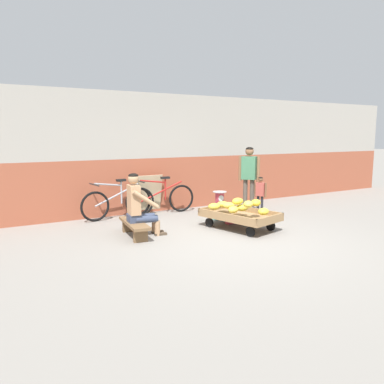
{
  "coord_description": "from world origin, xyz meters",
  "views": [
    {
      "loc": [
        -3.89,
        -5.09,
        1.82
      ],
      "look_at": [
        -0.34,
        1.02,
        0.75
      ],
      "focal_mm": 35.91,
      "sensor_mm": 36.0,
      "label": 1
    }
  ],
  "objects_px": {
    "bicycle_near_left": "(117,202)",
    "bicycle_far_left": "(161,199)",
    "weighing_scale": "(220,198)",
    "sign_board": "(147,194)",
    "low_bench": "(134,226)",
    "customer_child": "(260,192)",
    "banana_cart": "(240,217)",
    "plastic_crate": "(219,212)",
    "customer_adult": "(249,173)",
    "shopping_bag": "(230,218)",
    "vendor_seated": "(139,205)"
  },
  "relations": [
    {
      "from": "bicycle_near_left",
      "to": "bicycle_far_left",
      "type": "bearing_deg",
      "value": -1.74
    },
    {
      "from": "bicycle_near_left",
      "to": "shopping_bag",
      "type": "height_order",
      "value": "bicycle_near_left"
    },
    {
      "from": "weighing_scale",
      "to": "sign_board",
      "type": "relative_size",
      "value": 0.34
    },
    {
      "from": "banana_cart",
      "to": "shopping_bag",
      "type": "bearing_deg",
      "value": 77.22
    },
    {
      "from": "banana_cart",
      "to": "plastic_crate",
      "type": "xyz_separation_m",
      "value": [
        0.19,
        0.97,
        -0.09
      ]
    },
    {
      "from": "low_bench",
      "to": "vendor_seated",
      "type": "bearing_deg",
      "value": -7.71
    },
    {
      "from": "plastic_crate",
      "to": "weighing_scale",
      "type": "xyz_separation_m",
      "value": [
        0.0,
        -0.0,
        0.3
      ]
    },
    {
      "from": "sign_board",
      "to": "customer_adult",
      "type": "distance_m",
      "value": 2.39
    },
    {
      "from": "customer_adult",
      "to": "banana_cart",
      "type": "bearing_deg",
      "value": -135.03
    },
    {
      "from": "low_bench",
      "to": "vendor_seated",
      "type": "xyz_separation_m",
      "value": [
        0.09,
        -0.01,
        0.37
      ]
    },
    {
      "from": "plastic_crate",
      "to": "customer_child",
      "type": "relative_size",
      "value": 0.41
    },
    {
      "from": "plastic_crate",
      "to": "bicycle_far_left",
      "type": "distance_m",
      "value": 1.41
    },
    {
      "from": "customer_child",
      "to": "bicycle_far_left",
      "type": "bearing_deg",
      "value": 143.54
    },
    {
      "from": "bicycle_near_left",
      "to": "shopping_bag",
      "type": "relative_size",
      "value": 6.9
    },
    {
      "from": "low_bench",
      "to": "plastic_crate",
      "type": "relative_size",
      "value": 3.13
    },
    {
      "from": "plastic_crate",
      "to": "customer_adult",
      "type": "distance_m",
      "value": 1.17
    },
    {
      "from": "plastic_crate",
      "to": "sign_board",
      "type": "bearing_deg",
      "value": 130.0
    },
    {
      "from": "vendor_seated",
      "to": "customer_child",
      "type": "bearing_deg",
      "value": 4.59
    },
    {
      "from": "weighing_scale",
      "to": "bicycle_far_left",
      "type": "bearing_deg",
      "value": 129.21
    },
    {
      "from": "weighing_scale",
      "to": "bicycle_near_left",
      "type": "xyz_separation_m",
      "value": [
        -1.92,
        1.11,
        -0.1
      ]
    },
    {
      "from": "plastic_crate",
      "to": "banana_cart",
      "type": "bearing_deg",
      "value": -101.16
    },
    {
      "from": "banana_cart",
      "to": "sign_board",
      "type": "xyz_separation_m",
      "value": [
        -0.92,
        2.3,
        0.2
      ]
    },
    {
      "from": "sign_board",
      "to": "customer_child",
      "type": "distance_m",
      "value": 2.58
    },
    {
      "from": "vendor_seated",
      "to": "weighing_scale",
      "type": "height_order",
      "value": "vendor_seated"
    },
    {
      "from": "plastic_crate",
      "to": "customer_child",
      "type": "xyz_separation_m",
      "value": [
        0.92,
        -0.25,
        0.39
      ]
    },
    {
      "from": "weighing_scale",
      "to": "bicycle_far_left",
      "type": "xyz_separation_m",
      "value": [
        -0.88,
        1.08,
        -0.1
      ]
    },
    {
      "from": "bicycle_near_left",
      "to": "plastic_crate",
      "type": "bearing_deg",
      "value": -29.99
    },
    {
      "from": "customer_adult",
      "to": "vendor_seated",
      "type": "bearing_deg",
      "value": -169.17
    },
    {
      "from": "bicycle_near_left",
      "to": "shopping_bag",
      "type": "distance_m",
      "value": 2.47
    },
    {
      "from": "banana_cart",
      "to": "bicycle_near_left",
      "type": "xyz_separation_m",
      "value": [
        -1.73,
        2.08,
        0.11
      ]
    },
    {
      "from": "banana_cart",
      "to": "vendor_seated",
      "type": "bearing_deg",
      "value": 165.79
    },
    {
      "from": "low_bench",
      "to": "plastic_crate",
      "type": "distance_m",
      "value": 2.22
    },
    {
      "from": "weighing_scale",
      "to": "customer_adult",
      "type": "xyz_separation_m",
      "value": [
        0.85,
        0.07,
        0.5
      ]
    },
    {
      "from": "customer_child",
      "to": "vendor_seated",
      "type": "bearing_deg",
      "value": -175.41
    },
    {
      "from": "sign_board",
      "to": "customer_adult",
      "type": "height_order",
      "value": "customer_adult"
    },
    {
      "from": "plastic_crate",
      "to": "bicycle_far_left",
      "type": "xyz_separation_m",
      "value": [
        -0.88,
        1.08,
        0.2
      ]
    },
    {
      "from": "low_bench",
      "to": "sign_board",
      "type": "distance_m",
      "value": 2.11
    },
    {
      "from": "low_bench",
      "to": "sign_board",
      "type": "relative_size",
      "value": 1.27
    },
    {
      "from": "weighing_scale",
      "to": "shopping_bag",
      "type": "bearing_deg",
      "value": -99.78
    },
    {
      "from": "low_bench",
      "to": "shopping_bag",
      "type": "height_order",
      "value": "low_bench"
    },
    {
      "from": "vendor_seated",
      "to": "shopping_bag",
      "type": "xyz_separation_m",
      "value": [
        1.99,
        -0.03,
        -0.45
      ]
    },
    {
      "from": "weighing_scale",
      "to": "shopping_bag",
      "type": "xyz_separation_m",
      "value": [
        -0.09,
        -0.52,
        -0.33
      ]
    },
    {
      "from": "banana_cart",
      "to": "bicycle_near_left",
      "type": "distance_m",
      "value": 2.71
    },
    {
      "from": "bicycle_far_left",
      "to": "customer_adult",
      "type": "xyz_separation_m",
      "value": [
        1.73,
        -1.01,
        0.6
      ]
    },
    {
      "from": "bicycle_far_left",
      "to": "shopping_bag",
      "type": "relative_size",
      "value": 6.92
    },
    {
      "from": "low_bench",
      "to": "customer_child",
      "type": "distance_m",
      "value": 3.11
    },
    {
      "from": "sign_board",
      "to": "customer_adult",
      "type": "xyz_separation_m",
      "value": [
        1.96,
        -1.26,
        0.51
      ]
    },
    {
      "from": "weighing_scale",
      "to": "bicycle_near_left",
      "type": "height_order",
      "value": "bicycle_near_left"
    },
    {
      "from": "low_bench",
      "to": "bicycle_near_left",
      "type": "relative_size",
      "value": 0.68
    },
    {
      "from": "sign_board",
      "to": "weighing_scale",
      "type": "bearing_deg",
      "value": -50.02
    }
  ]
}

